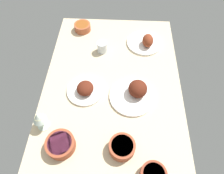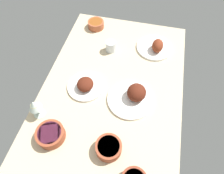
{
  "view_description": "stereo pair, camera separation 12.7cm",
  "coord_description": "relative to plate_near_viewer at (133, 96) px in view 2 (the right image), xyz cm",
  "views": [
    {
      "loc": [
        70.38,
        3.52,
        111.35
      ],
      "look_at": [
        0.0,
        0.0,
        6.0
      ],
      "focal_mm": 31.65,
      "sensor_mm": 36.0,
      "label": 1
    },
    {
      "loc": [
        68.61,
        16.05,
        111.35
      ],
      "look_at": [
        0.0,
        0.0,
        6.0
      ],
      "focal_mm": 31.65,
      "sensor_mm": 36.0,
      "label": 2
    }
  ],
  "objects": [
    {
      "name": "dining_table",
      "position": [
        -4.35,
        -14.51,
        -5.54
      ],
      "size": [
        140.0,
        90.0,
        4.0
      ],
      "primitive_type": "cube",
      "color": "#C6B28E",
      "rests_on": "ground"
    },
    {
      "name": "plate_near_viewer",
      "position": [
        0.0,
        0.0,
        0.0
      ],
      "size": [
        28.34,
        28.34,
        10.97
      ],
      "color": "white",
      "rests_on": "dining_table"
    },
    {
      "name": "plate_far_side",
      "position": [
        -1.42,
        -31.35,
        -0.88
      ],
      "size": [
        23.69,
        23.69,
        8.17
      ],
      "color": "white",
      "rests_on": "dining_table"
    },
    {
      "name": "plate_center_main",
      "position": [
        -46.09,
        8.8,
        -0.8
      ],
      "size": [
        26.32,
        26.32,
        9.96
      ],
      "color": "white",
      "rests_on": "dining_table"
    },
    {
      "name": "bowl_soup",
      "position": [
        -60.39,
        -41.03,
        -0.49
      ],
      "size": [
        12.93,
        12.93,
        5.6
      ],
      "color": "#A35133",
      "rests_on": "dining_table"
    },
    {
      "name": "bowl_cream",
      "position": [
        34.35,
        -7.28,
        -0.07
      ],
      "size": [
        14.05,
        14.05,
        6.43
      ],
      "color": "brown",
      "rests_on": "dining_table"
    },
    {
      "name": "bowl_onions",
      "position": [
        34.5,
        -39.99,
        -0.2
      ],
      "size": [
        15.6,
        15.6,
        6.18
      ],
      "color": "brown",
      "rests_on": "dining_table"
    },
    {
      "name": "wine_glass",
      "position": [
        23.02,
        -52.63,
        6.39
      ],
      "size": [
        7.6,
        7.6,
        14.0
      ],
      "color": "silver",
      "rests_on": "dining_table"
    },
    {
      "name": "water_tumbler",
      "position": [
        -37.79,
        -23.41,
        0.5
      ],
      "size": [
        7.33,
        7.33,
        8.08
      ],
      "primitive_type": "cylinder",
      "color": "silver",
      "rests_on": "dining_table"
    }
  ]
}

